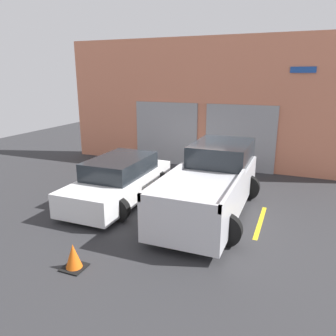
{
  "coord_description": "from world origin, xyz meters",
  "views": [
    {
      "loc": [
        3.65,
        -10.45,
        3.88
      ],
      "look_at": [
        0.0,
        -1.38,
        1.1
      ],
      "focal_mm": 35.0,
      "sensor_mm": 36.0,
      "label": 1
    }
  ],
  "objects": [
    {
      "name": "ground_plane",
      "position": [
        0.0,
        0.0,
        0.0
      ],
      "size": [
        28.0,
        28.0,
        0.0
      ],
      "primitive_type": "plane",
      "color": "#2D2D30"
    },
    {
      "name": "pickup_truck",
      "position": [
        1.47,
        -1.61,
        0.87
      ],
      "size": [
        2.46,
        5.23,
        1.85
      ],
      "color": "silver",
      "rests_on": "ground"
    },
    {
      "name": "shophouse_building",
      "position": [
        -0.01,
        3.29,
        2.66
      ],
      "size": [
        13.02,
        0.68,
        5.4
      ],
      "color": "#D17A5B",
      "rests_on": "ground"
    },
    {
      "name": "parking_stripe_far_left",
      "position": [
        -2.93,
        -1.88,
        0.0
      ],
      "size": [
        0.12,
        2.2,
        0.01
      ],
      "primitive_type": "cube",
      "color": "gold",
      "rests_on": "ground"
    },
    {
      "name": "sedan_white",
      "position": [
        -1.47,
        -1.85,
        0.65
      ],
      "size": [
        2.17,
        4.45,
        1.39
      ],
      "color": "white",
      "rests_on": "ground"
    },
    {
      "name": "parking_stripe_centre",
      "position": [
        2.93,
        -1.88,
        0.0
      ],
      "size": [
        0.12,
        2.2,
        0.01
      ],
      "primitive_type": "cube",
      "color": "gold",
      "rests_on": "ground"
    },
    {
      "name": "traffic_cone",
      "position": [
        -0.4,
        -5.62,
        0.25
      ],
      "size": [
        0.47,
        0.47,
        0.55
      ],
      "color": "black",
      "rests_on": "ground"
    },
    {
      "name": "parking_stripe_left",
      "position": [
        0.0,
        -1.88,
        0.0
      ],
      "size": [
        0.12,
        2.2,
        0.01
      ],
      "primitive_type": "cube",
      "color": "gold",
      "rests_on": "ground"
    }
  ]
}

